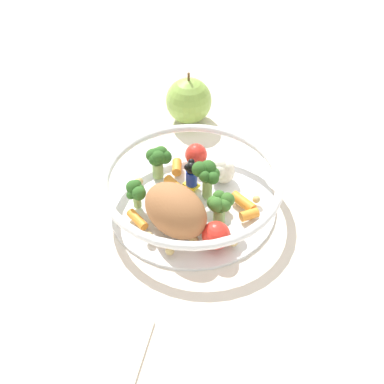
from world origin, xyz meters
The scene contains 4 objects.
ground_plane centered at (0.00, 0.00, 0.00)m, with size 2.40×2.40×0.00m, color silver.
food_container centered at (-0.01, 0.00, 0.03)m, with size 0.22×0.22×0.07m.
loose_apple centered at (0.19, 0.00, 0.03)m, with size 0.07×0.07×0.08m.
folded_napkin centered at (-0.22, 0.13, 0.00)m, with size 0.14×0.14×0.01m, color silver.
Camera 1 is at (-0.45, 0.01, 0.45)m, focal length 46.49 mm.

